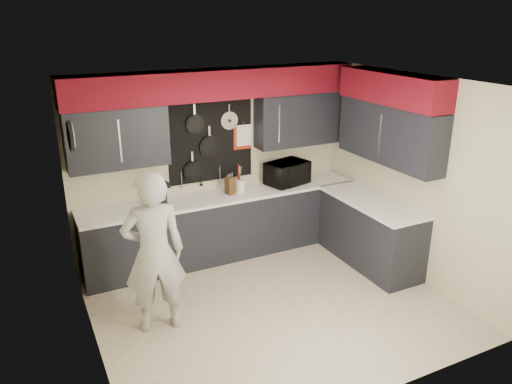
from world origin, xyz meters
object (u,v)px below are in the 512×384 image
utensil_crock (240,185)px  coffee_maker (160,194)px  knife_block (230,186)px  microwave (287,173)px  person (154,253)px

utensil_crock → coffee_maker: size_ratio=0.49×
utensil_crock → coffee_maker: bearing=-176.5°
utensil_crock → knife_block: bearing=-165.2°
knife_block → coffee_maker: (-0.98, -0.02, 0.05)m
microwave → coffee_maker: coffee_maker is taller
microwave → utensil_crock: bearing=162.9°
microwave → knife_block: size_ratio=2.50×
knife_block → person: size_ratio=0.13×
microwave → person: person is taller
coffee_maker → person: size_ratio=0.18×
coffee_maker → person: person is taller
knife_block → utensil_crock: knife_block is taller
knife_block → coffee_maker: 0.98m
utensil_crock → coffee_maker: (-1.16, -0.07, 0.09)m
person → coffee_maker: bearing=-102.1°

